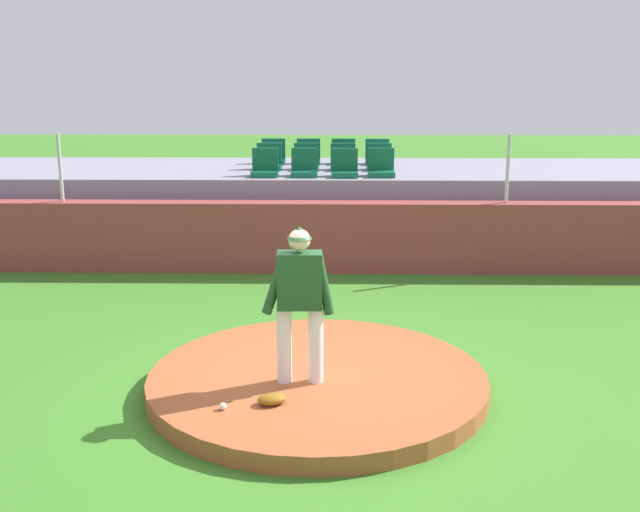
# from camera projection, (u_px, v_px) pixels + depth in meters

# --- Properties ---
(ground_plane) EXTENTS (60.00, 60.00, 0.00)m
(ground_plane) POSITION_uv_depth(u_px,v_px,m) (317.00, 391.00, 8.74)
(ground_plane) COLOR #3B7B25
(pitchers_mound) EXTENTS (3.76, 3.76, 0.20)m
(pitchers_mound) POSITION_uv_depth(u_px,v_px,m) (317.00, 382.00, 8.71)
(pitchers_mound) COLOR #9F512C
(pitchers_mound) RESTS_ON ground_plane
(pitcher) EXTENTS (0.77, 0.27, 1.72)m
(pitcher) POSITION_uv_depth(u_px,v_px,m) (300.00, 293.00, 8.24)
(pitcher) COLOR white
(pitcher) RESTS_ON pitchers_mound
(baseball) EXTENTS (0.07, 0.07, 0.07)m
(baseball) POSITION_uv_depth(u_px,v_px,m) (223.00, 406.00, 7.79)
(baseball) COLOR white
(baseball) RESTS_ON pitchers_mound
(fielding_glove) EXTENTS (0.35, 0.29, 0.11)m
(fielding_glove) POSITION_uv_depth(u_px,v_px,m) (272.00, 399.00, 7.91)
(fielding_glove) COLOR #865813
(fielding_glove) RESTS_ON pitchers_mound
(brick_barrier) EXTENTS (17.83, 0.40, 1.21)m
(brick_barrier) POSITION_uv_depth(u_px,v_px,m) (323.00, 237.00, 13.50)
(brick_barrier) COLOR brown
(brick_barrier) RESTS_ON ground_plane
(fence_post_left) EXTENTS (0.06, 0.06, 1.17)m
(fence_post_left) POSITION_uv_depth(u_px,v_px,m) (60.00, 168.00, 13.28)
(fence_post_left) COLOR silver
(fence_post_left) RESTS_ON brick_barrier
(fence_post_right) EXTENTS (0.06, 0.06, 1.17)m
(fence_post_right) POSITION_uv_depth(u_px,v_px,m) (508.00, 169.00, 13.16)
(fence_post_right) COLOR silver
(fence_post_right) RESTS_ON brick_barrier
(bleacher_platform) EXTENTS (16.95, 3.21, 1.50)m
(bleacher_platform) POSITION_uv_depth(u_px,v_px,m) (325.00, 206.00, 15.57)
(bleacher_platform) COLOR gray
(bleacher_platform) RESTS_ON ground_plane
(stadium_chair_0) EXTENTS (0.48, 0.44, 0.50)m
(stadium_chair_0) POSITION_uv_depth(u_px,v_px,m) (265.00, 167.00, 14.32)
(stadium_chair_0) COLOR #0F5B3C
(stadium_chair_0) RESTS_ON bleacher_platform
(stadium_chair_1) EXTENTS (0.48, 0.44, 0.50)m
(stadium_chair_1) POSITION_uv_depth(u_px,v_px,m) (304.00, 167.00, 14.32)
(stadium_chair_1) COLOR #0F5B3C
(stadium_chair_1) RESTS_ON bleacher_platform
(stadium_chair_2) EXTENTS (0.48, 0.44, 0.50)m
(stadium_chair_2) POSITION_uv_depth(u_px,v_px,m) (345.00, 168.00, 14.27)
(stadium_chair_2) COLOR #0F5B3C
(stadium_chair_2) RESTS_ON bleacher_platform
(stadium_chair_3) EXTENTS (0.48, 0.44, 0.50)m
(stadium_chair_3) POSITION_uv_depth(u_px,v_px,m) (381.00, 168.00, 14.30)
(stadium_chair_3) COLOR #0F5B3C
(stadium_chair_3) RESTS_ON bleacher_platform
(stadium_chair_4) EXTENTS (0.48, 0.44, 0.50)m
(stadium_chair_4) POSITION_uv_depth(u_px,v_px,m) (269.00, 161.00, 15.17)
(stadium_chair_4) COLOR #0F5B3C
(stadium_chair_4) RESTS_ON bleacher_platform
(stadium_chair_5) EXTENTS (0.48, 0.44, 0.50)m
(stadium_chair_5) POSITION_uv_depth(u_px,v_px,m) (306.00, 161.00, 15.16)
(stadium_chair_5) COLOR #0F5B3C
(stadium_chair_5) RESTS_ON bleacher_platform
(stadium_chair_6) EXTENTS (0.48, 0.44, 0.50)m
(stadium_chair_6) POSITION_uv_depth(u_px,v_px,m) (343.00, 162.00, 15.11)
(stadium_chair_6) COLOR #0F5B3C
(stadium_chair_6) RESTS_ON bleacher_platform
(stadium_chair_7) EXTENTS (0.48, 0.44, 0.50)m
(stadium_chair_7) POSITION_uv_depth(u_px,v_px,m) (379.00, 162.00, 15.13)
(stadium_chair_7) COLOR #0F5B3C
(stadium_chair_7) RESTS_ON bleacher_platform
(stadium_chair_8) EXTENTS (0.48, 0.44, 0.50)m
(stadium_chair_8) POSITION_uv_depth(u_px,v_px,m) (273.00, 156.00, 15.99)
(stadium_chair_8) COLOR #0F5B3C
(stadium_chair_8) RESTS_ON bleacher_platform
(stadium_chair_9) EXTENTS (0.48, 0.44, 0.50)m
(stadium_chair_9) POSITION_uv_depth(u_px,v_px,m) (308.00, 156.00, 15.98)
(stadium_chair_9) COLOR #0F5B3C
(stadium_chair_9) RESTS_ON bleacher_platform
(stadium_chair_10) EXTENTS (0.48, 0.44, 0.50)m
(stadium_chair_10) POSITION_uv_depth(u_px,v_px,m) (343.00, 156.00, 15.97)
(stadium_chair_10) COLOR #0F5B3C
(stadium_chair_10) RESTS_ON bleacher_platform
(stadium_chair_11) EXTENTS (0.48, 0.44, 0.50)m
(stadium_chair_11) POSITION_uv_depth(u_px,v_px,m) (377.00, 156.00, 15.93)
(stadium_chair_11) COLOR #0F5B3C
(stadium_chair_11) RESTS_ON bleacher_platform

